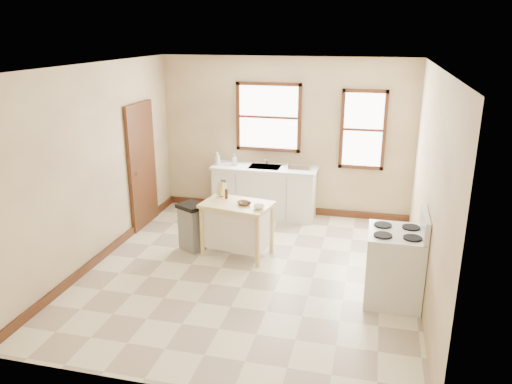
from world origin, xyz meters
TOP-DOWN VIEW (x-y plane):
  - floor at (0.00, 0.00)m, footprint 5.00×5.00m
  - ceiling at (0.00, 0.00)m, footprint 5.00×5.00m
  - wall_back at (0.00, 2.50)m, footprint 4.50×0.04m
  - wall_left at (-2.25, 0.00)m, footprint 0.04×5.00m
  - wall_right at (2.25, 0.00)m, footprint 0.04×5.00m
  - window_main at (-0.30, 2.48)m, footprint 1.17×0.06m
  - window_side at (1.35, 2.48)m, footprint 0.77×0.06m
  - door_left at (-2.21, 1.30)m, footprint 0.06×0.90m
  - baseboard_back at (0.00, 2.47)m, footprint 4.50×0.04m
  - baseboard_left at (-2.22, 0.00)m, footprint 0.04×5.00m
  - sink_counter at (-0.30, 2.20)m, footprint 1.86×0.62m
  - faucet at (-0.30, 2.38)m, footprint 0.03×0.03m
  - soap_bottle_a at (-1.15, 2.12)m, footprint 0.12×0.12m
  - soap_bottle_b at (-0.85, 2.18)m, footprint 0.11×0.12m
  - dish_rack at (0.32, 2.22)m, footprint 0.46×0.39m
  - kitchen_island at (-0.33, 0.50)m, footprint 1.09×0.80m
  - knife_block at (-0.64, 0.77)m, footprint 0.14×0.14m
  - pepper_grinder at (-0.54, 0.66)m, footprint 0.06×0.06m
  - bowl_a at (-0.23, 0.47)m, footprint 0.24×0.24m
  - bowl_b at (-0.19, 0.46)m, footprint 0.20×0.20m
  - bowl_c at (0.03, 0.34)m, footprint 0.18×0.18m
  - trash_bin at (-1.05, 0.51)m, footprint 0.48×0.46m
  - gas_stove at (1.90, -0.32)m, footprint 0.73×0.74m

SIDE VIEW (x-z plane):
  - floor at x=0.00m, z-range 0.00..0.00m
  - baseboard_back at x=0.00m, z-range 0.00..0.12m
  - baseboard_left at x=-2.22m, z-range 0.00..0.12m
  - trash_bin at x=-1.05m, z-range 0.00..0.73m
  - kitchen_island at x=-0.33m, z-range 0.00..0.81m
  - sink_counter at x=-0.30m, z-range 0.00..0.92m
  - gas_stove at x=1.90m, z-range 0.00..1.18m
  - bowl_b at x=-0.19m, z-range 0.81..0.85m
  - bowl_a at x=-0.23m, z-range 0.81..0.85m
  - bowl_c at x=0.03m, z-range 0.81..0.86m
  - pepper_grinder at x=-0.54m, z-range 0.81..0.96m
  - knife_block at x=-0.64m, z-range 0.81..1.01m
  - dish_rack at x=0.32m, z-range 0.92..1.02m
  - soap_bottle_b at x=-0.85m, z-range 0.92..1.12m
  - faucet at x=-0.30m, z-range 0.92..1.14m
  - soap_bottle_a at x=-1.15m, z-range 0.92..1.15m
  - door_left at x=-2.21m, z-range 0.00..2.10m
  - wall_back at x=0.00m, z-range 0.00..2.80m
  - wall_left at x=-2.25m, z-range 0.00..2.80m
  - wall_right at x=2.25m, z-range 0.00..2.80m
  - window_side at x=1.35m, z-range 0.92..2.29m
  - window_main at x=-0.30m, z-range 1.14..2.36m
  - ceiling at x=0.00m, z-range 2.80..2.80m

